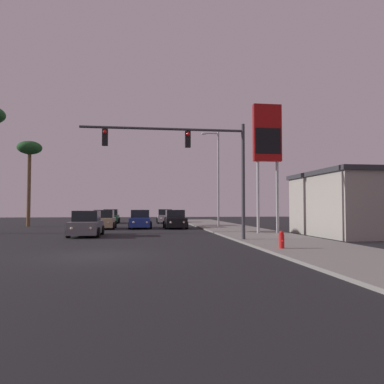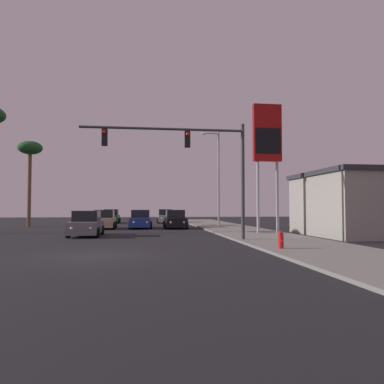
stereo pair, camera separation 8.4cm
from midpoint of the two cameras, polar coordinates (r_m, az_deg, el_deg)
The scene contains 14 objects.
ground_plane at distance 15.41m, azimuth -14.57°, elevation -9.35°, with size 120.00×120.00×0.00m, color black.
sidewalk_right at distance 26.39m, azimuth 9.36°, elevation -6.33°, with size 5.00×60.00×0.12m.
building_gas_station at distance 28.51m, azimuth 26.95°, elevation -1.58°, with size 10.30×8.30×4.30m.
car_grey at distance 25.82m, azimuth -15.89°, elevation -4.80°, with size 2.04×4.32×1.68m.
car_blue at distance 34.45m, azimuth -7.95°, elevation -4.24°, with size 2.04×4.34×1.68m.
car_black at distance 34.05m, azimuth -2.67°, elevation -4.28°, with size 2.04×4.31×1.68m.
car_silver at distance 45.88m, azimuth -4.18°, elevation -3.79°, with size 2.04×4.34×1.68m.
car_green at distance 46.45m, azimuth -12.31°, elevation -3.72°, with size 2.04×4.31×1.68m.
car_tan at distance 34.37m, azimuth -13.32°, elevation -4.20°, with size 2.04×4.31×1.68m.
traffic_light_mast at distance 20.85m, azimuth 0.43°, elevation 5.69°, with size 9.10×0.36×6.50m.
street_lamp at distance 35.70m, azimuth 3.76°, elevation 2.81°, with size 1.74×0.24×9.00m.
gas_station_sign at distance 26.91m, azimuth 11.31°, elevation 7.78°, with size 2.00×0.42×9.00m.
fire_hydrant at distance 16.83m, azimuth 13.35°, elevation -7.10°, with size 0.24×0.34×0.76m.
palm_tree_mid at distance 41.15m, azimuth -23.57°, elevation 5.56°, with size 2.40×2.40×8.57m.
Camera 1 is at (1.79, -15.18, 1.89)m, focal length 35.00 mm.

